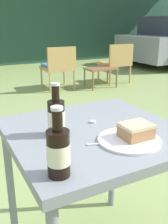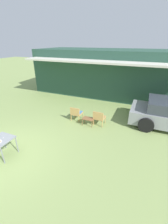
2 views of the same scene
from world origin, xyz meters
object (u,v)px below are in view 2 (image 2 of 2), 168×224
object	(u,v)px
garden_side_table	(88,119)
wicker_chair_plain	(99,117)
wicker_chair_cushioned	(76,113)
patio_table	(2,141)

from	to	relation	value
garden_side_table	wicker_chair_plain	bearing A→B (deg)	22.88
wicker_chair_cushioned	patio_table	size ratio (longest dim) A/B	1.06
wicker_chair_cushioned	patio_table	xyz separation A→B (m)	(-1.30, -3.60, 0.22)
wicker_chair_cushioned	wicker_chair_plain	size ratio (longest dim) A/B	1.00
wicker_chair_plain	garden_side_table	distance (m)	0.56
wicker_chair_cushioned	wicker_chair_plain	bearing A→B (deg)	-179.88
wicker_chair_cushioned	garden_side_table	distance (m)	0.82
wicker_chair_cushioned	garden_side_table	bearing A→B (deg)	164.20
wicker_chair_plain	wicker_chair_cushioned	bearing A→B (deg)	1.40
wicker_chair_cushioned	garden_side_table	world-z (taller)	wicker_chair_cushioned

